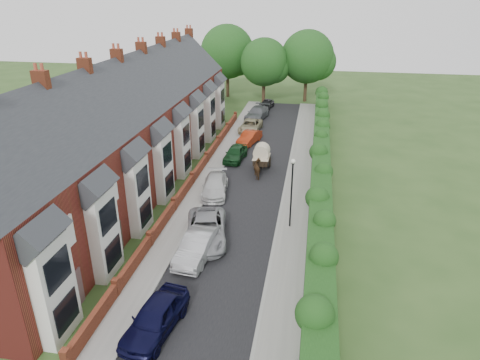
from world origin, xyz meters
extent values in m
plane|color=#2D4C1E|center=(0.00, 0.00, 0.00)|extent=(140.00, 140.00, 0.00)
cube|color=black|center=(-0.50, 11.00, 0.01)|extent=(6.00, 58.00, 0.02)
cube|color=gray|center=(3.60, 11.00, 0.06)|extent=(2.20, 58.00, 0.12)
cube|color=gray|center=(-4.35, 11.00, 0.06)|extent=(1.70, 58.00, 0.12)
cube|color=gray|center=(2.55, 11.00, 0.07)|extent=(0.18, 58.00, 0.13)
cube|color=gray|center=(-3.55, 11.00, 0.07)|extent=(0.18, 58.00, 0.13)
cube|color=#143511|center=(5.40, 11.00, 1.25)|extent=(1.50, 58.00, 2.50)
cube|color=maroon|center=(-11.00, 10.00, 3.25)|extent=(8.00, 40.00, 6.50)
cube|color=#2A2B32|center=(-11.00, 10.00, 6.50)|extent=(8.00, 40.20, 8.00)
cube|color=white|center=(-6.65, -8.10, 2.60)|extent=(0.70, 2.40, 5.20)
cube|color=black|center=(-6.28, -8.10, 1.40)|extent=(0.06, 1.80, 1.60)
cube|color=black|center=(-6.28, -8.10, 3.80)|extent=(0.06, 1.80, 1.60)
cube|color=#2A2B32|center=(-6.80, -8.10, 5.60)|extent=(1.70, 2.60, 1.70)
cube|color=#3F2D2D|center=(-6.96, -6.00, 1.05)|extent=(0.08, 0.90, 2.10)
cube|color=white|center=(-6.95, -6.10, 4.40)|extent=(0.12, 1.20, 1.60)
cube|color=white|center=(-6.65, -3.10, 2.60)|extent=(0.70, 2.40, 5.20)
cube|color=black|center=(-6.28, -3.10, 1.40)|extent=(0.06, 1.80, 1.60)
cube|color=black|center=(-6.28, -3.10, 3.80)|extent=(0.06, 1.80, 1.60)
cube|color=#2A2B32|center=(-6.80, -3.10, 5.60)|extent=(1.70, 2.60, 1.70)
cube|color=#3F2D2D|center=(-6.96, -1.00, 1.05)|extent=(0.08, 0.90, 2.10)
cube|color=white|center=(-6.95, -1.10, 4.40)|extent=(0.12, 1.20, 1.60)
cube|color=white|center=(-6.65, 1.90, 2.60)|extent=(0.70, 2.40, 5.20)
cube|color=black|center=(-6.28, 1.90, 1.40)|extent=(0.06, 1.80, 1.60)
cube|color=black|center=(-6.28, 1.90, 3.80)|extent=(0.06, 1.80, 1.60)
cube|color=#2A2B32|center=(-6.80, 1.90, 5.60)|extent=(1.70, 2.60, 1.70)
cube|color=#3F2D2D|center=(-6.96, 4.00, 1.05)|extent=(0.08, 0.90, 2.10)
cube|color=white|center=(-6.95, 3.90, 4.40)|extent=(0.12, 1.20, 1.60)
cube|color=white|center=(-6.65, 6.90, 2.60)|extent=(0.70, 2.40, 5.20)
cube|color=black|center=(-6.28, 6.90, 1.40)|extent=(0.06, 1.80, 1.60)
cube|color=black|center=(-6.28, 6.90, 3.80)|extent=(0.06, 1.80, 1.60)
cube|color=#2A2B32|center=(-6.80, 6.90, 5.60)|extent=(1.70, 2.60, 1.70)
cube|color=#3F2D2D|center=(-6.96, 9.00, 1.05)|extent=(0.08, 0.90, 2.10)
cube|color=white|center=(-6.95, 8.90, 4.40)|extent=(0.12, 1.20, 1.60)
cube|color=white|center=(-6.65, 11.90, 2.60)|extent=(0.70, 2.40, 5.20)
cube|color=black|center=(-6.28, 11.90, 1.40)|extent=(0.06, 1.80, 1.60)
cube|color=black|center=(-6.28, 11.90, 3.80)|extent=(0.06, 1.80, 1.60)
cube|color=#2A2B32|center=(-6.80, 11.90, 5.60)|extent=(1.70, 2.60, 1.70)
cube|color=#3F2D2D|center=(-6.96, 14.00, 1.05)|extent=(0.08, 0.90, 2.10)
cube|color=white|center=(-6.95, 13.90, 4.40)|extent=(0.12, 1.20, 1.60)
cube|color=white|center=(-6.65, 16.90, 2.60)|extent=(0.70, 2.40, 5.20)
cube|color=black|center=(-6.28, 16.90, 1.40)|extent=(0.06, 1.80, 1.60)
cube|color=black|center=(-6.28, 16.90, 3.80)|extent=(0.06, 1.80, 1.60)
cube|color=#2A2B32|center=(-6.80, 16.90, 5.60)|extent=(1.70, 2.60, 1.70)
cube|color=#3F2D2D|center=(-6.96, 19.00, 1.05)|extent=(0.08, 0.90, 2.10)
cube|color=white|center=(-6.95, 18.90, 4.40)|extent=(0.12, 1.20, 1.60)
cube|color=white|center=(-6.65, 21.90, 2.60)|extent=(0.70, 2.40, 5.20)
cube|color=black|center=(-6.28, 21.90, 1.40)|extent=(0.06, 1.80, 1.60)
cube|color=black|center=(-6.28, 21.90, 3.80)|extent=(0.06, 1.80, 1.60)
cube|color=#2A2B32|center=(-6.80, 21.90, 5.60)|extent=(1.70, 2.60, 1.70)
cube|color=#3F2D2D|center=(-6.96, 24.00, 1.05)|extent=(0.08, 0.90, 2.10)
cube|color=white|center=(-6.95, 23.90, 4.40)|extent=(0.12, 1.20, 1.60)
cube|color=white|center=(-6.65, 26.90, 2.60)|extent=(0.70, 2.40, 5.20)
cube|color=black|center=(-6.28, 26.90, 1.40)|extent=(0.06, 1.80, 1.60)
cube|color=black|center=(-6.28, 26.90, 3.80)|extent=(0.06, 1.80, 1.60)
cube|color=#2A2B32|center=(-6.80, 26.90, 5.60)|extent=(1.70, 2.60, 1.70)
cube|color=#3F2D2D|center=(-6.96, 29.00, 1.05)|extent=(0.08, 0.90, 2.10)
cube|color=white|center=(-6.95, 28.90, 4.40)|extent=(0.12, 1.20, 1.60)
cube|color=brown|center=(-11.00, 0.00, 10.30)|extent=(0.90, 0.50, 1.60)
cylinder|color=#9D432F|center=(-11.20, 0.00, 11.25)|extent=(0.20, 0.20, 0.50)
cylinder|color=#9D432F|center=(-10.80, 0.00, 11.25)|extent=(0.20, 0.20, 0.50)
cube|color=brown|center=(-11.00, 5.00, 10.30)|extent=(0.90, 0.50, 1.60)
cylinder|color=#9D432F|center=(-11.20, 5.00, 11.25)|extent=(0.20, 0.20, 0.50)
cylinder|color=#9D432F|center=(-10.80, 5.00, 11.25)|extent=(0.20, 0.20, 0.50)
cube|color=brown|center=(-11.00, 10.00, 10.30)|extent=(0.90, 0.50, 1.60)
cylinder|color=#9D432F|center=(-11.20, 10.00, 11.25)|extent=(0.20, 0.20, 0.50)
cylinder|color=#9D432F|center=(-10.80, 10.00, 11.25)|extent=(0.20, 0.20, 0.50)
cube|color=brown|center=(-11.00, 15.00, 10.30)|extent=(0.90, 0.50, 1.60)
cylinder|color=#9D432F|center=(-11.20, 15.00, 11.25)|extent=(0.20, 0.20, 0.50)
cylinder|color=#9D432F|center=(-10.80, 15.00, 11.25)|extent=(0.20, 0.20, 0.50)
cube|color=brown|center=(-11.00, 20.00, 10.30)|extent=(0.90, 0.50, 1.60)
cylinder|color=#9D432F|center=(-11.20, 20.00, 11.25)|extent=(0.20, 0.20, 0.50)
cylinder|color=#9D432F|center=(-10.80, 20.00, 11.25)|extent=(0.20, 0.20, 0.50)
cube|color=brown|center=(-11.00, 25.00, 10.30)|extent=(0.90, 0.50, 1.60)
cylinder|color=#9D432F|center=(-11.20, 25.00, 11.25)|extent=(0.20, 0.20, 0.50)
cylinder|color=#9D432F|center=(-10.80, 25.00, 11.25)|extent=(0.20, 0.20, 0.50)
cube|color=brown|center=(-11.00, 30.00, 10.30)|extent=(0.90, 0.50, 1.60)
cylinder|color=#9D432F|center=(-11.20, 30.00, 11.25)|extent=(0.20, 0.20, 0.50)
cylinder|color=#9D432F|center=(-10.80, 30.00, 11.25)|extent=(0.20, 0.20, 0.50)
cube|color=brown|center=(-5.35, -7.50, 0.45)|extent=(0.30, 4.70, 0.90)
cube|color=brown|center=(-5.35, -2.50, 0.45)|extent=(0.30, 4.70, 0.90)
cube|color=brown|center=(-5.35, 2.50, 0.45)|extent=(0.30, 4.70, 0.90)
cube|color=brown|center=(-5.35, 7.50, 0.45)|extent=(0.30, 4.70, 0.90)
cube|color=brown|center=(-5.35, 12.50, 0.45)|extent=(0.30, 4.70, 0.90)
cube|color=brown|center=(-5.35, 17.50, 0.45)|extent=(0.30, 4.70, 0.90)
cube|color=brown|center=(-5.35, 22.50, 0.45)|extent=(0.30, 4.70, 0.90)
cube|color=brown|center=(-5.35, 27.50, 0.45)|extent=(0.30, 4.70, 0.90)
cube|color=brown|center=(-5.35, -10.00, 0.55)|extent=(0.35, 0.35, 1.10)
cube|color=brown|center=(-5.35, -5.00, 0.55)|extent=(0.35, 0.35, 1.10)
cube|color=brown|center=(-5.35, 0.00, 0.55)|extent=(0.35, 0.35, 1.10)
cube|color=brown|center=(-5.35, 5.00, 0.55)|extent=(0.35, 0.35, 1.10)
cube|color=brown|center=(-5.35, 10.00, 0.55)|extent=(0.35, 0.35, 1.10)
cube|color=brown|center=(-5.35, 15.00, 0.55)|extent=(0.35, 0.35, 1.10)
cube|color=brown|center=(-5.35, 20.00, 0.55)|extent=(0.35, 0.35, 1.10)
cube|color=brown|center=(-5.35, 25.00, 0.55)|extent=(0.35, 0.35, 1.10)
cube|color=brown|center=(-5.35, 30.00, 0.55)|extent=(0.35, 0.35, 1.10)
cylinder|color=black|center=(3.40, 4.00, 2.40)|extent=(0.12, 0.12, 4.80)
cylinder|color=black|center=(3.40, 4.00, 4.85)|extent=(0.20, 0.20, 0.10)
sphere|color=silver|center=(3.40, 4.00, 5.00)|extent=(0.32, 0.32, 0.32)
cylinder|color=#332316|center=(-3.00, 40.00, 2.38)|extent=(0.50, 0.50, 4.75)
sphere|color=#184316|center=(-3.00, 40.00, 5.89)|extent=(6.80, 6.80, 6.80)
sphere|color=#184316|center=(-1.64, 40.30, 5.23)|extent=(4.76, 4.76, 4.76)
cylinder|color=#332316|center=(3.00, 42.00, 2.62)|extent=(0.50, 0.50, 5.25)
sphere|color=#184316|center=(3.00, 42.00, 6.51)|extent=(7.60, 7.60, 7.60)
sphere|color=#184316|center=(4.52, 42.30, 5.78)|extent=(5.32, 5.32, 5.32)
cylinder|color=#332316|center=(-9.00, 43.00, 2.75)|extent=(0.50, 0.50, 5.50)
sphere|color=#184316|center=(-9.00, 43.00, 6.82)|extent=(8.00, 8.00, 8.00)
sphere|color=#184316|center=(-7.40, 43.30, 6.05)|extent=(5.60, 5.60, 5.60)
imported|color=black|center=(-2.33, -7.10, 0.79)|extent=(2.56, 4.89, 1.59)
imported|color=#A1A2A6|center=(-1.99, -0.60, 0.78)|extent=(2.14, 4.90, 1.57)
imported|color=#999AA0|center=(-1.96, 1.40, 0.79)|extent=(3.75, 6.09, 1.58)
imported|color=silver|center=(-3.00, 8.45, 0.69)|extent=(2.56, 5.00, 1.39)
imported|color=#103817|center=(-2.76, 16.18, 0.72)|extent=(2.06, 4.37, 1.44)
imported|color=#9F2C11|center=(-2.19, 21.37, 0.68)|extent=(2.43, 4.34, 1.35)
imported|color=tan|center=(-2.73, 25.66, 0.67)|extent=(2.52, 4.98, 1.35)
imported|color=#56595E|center=(-2.70, 31.03, 0.79)|extent=(2.99, 5.69, 1.57)
imported|color=black|center=(-2.14, 36.82, 0.63)|extent=(2.08, 3.92, 1.27)
imported|color=#412A17|center=(0.04, 12.38, 0.78)|extent=(1.40, 2.02, 1.56)
cube|color=black|center=(0.04, 14.36, 0.94)|extent=(1.33, 2.22, 0.56)
cylinder|color=#C3B397|center=(0.04, 14.36, 1.72)|extent=(1.44, 1.39, 1.44)
cube|color=#C3B397|center=(0.04, 14.36, 1.22)|extent=(1.47, 2.28, 0.04)
cylinder|color=black|center=(-0.68, 15.02, 0.50)|extent=(0.09, 1.00, 1.00)
cylinder|color=black|center=(0.77, 15.02, 0.50)|extent=(0.09, 1.00, 1.00)
cylinder|color=black|center=(-0.34, 13.13, 1.00)|extent=(0.06, 2.00, 0.06)
cylinder|color=black|center=(0.43, 13.13, 1.00)|extent=(0.06, 2.00, 0.06)
camera|label=1|loc=(4.52, -22.28, 15.23)|focal=32.00mm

